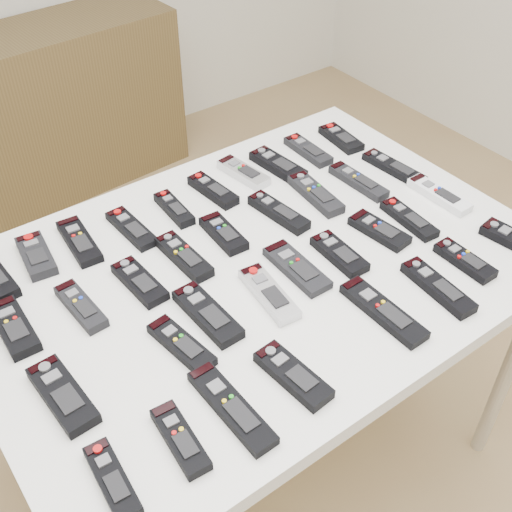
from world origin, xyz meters
TOP-DOWN VIEW (x-y plane):
  - ground at (0.00, 0.00)m, footprint 4.00×4.00m
  - table at (0.01, 0.09)m, footprint 1.25×0.88m
  - sideboard at (-0.01, 1.78)m, footprint 1.48×0.47m
  - remote_1 at (-0.38, 0.39)m, footprint 0.08×0.15m
  - remote_2 at (-0.28, 0.38)m, footprint 0.07×0.17m
  - remote_3 at (-0.16, 0.35)m, footprint 0.06×0.17m
  - remote_4 at (-0.04, 0.36)m, footprint 0.05×0.14m
  - remote_5 at (0.08, 0.37)m, footprint 0.06×0.16m
  - remote_6 at (0.19, 0.39)m, footprint 0.07×0.16m
  - remote_7 at (0.29, 0.36)m, footprint 0.07×0.18m
  - remote_8 at (0.40, 0.37)m, footprint 0.05×0.16m
  - remote_9 at (0.52, 0.37)m, footprint 0.07×0.15m
  - remote_10 at (-0.49, 0.21)m, footprint 0.06×0.16m
  - remote_11 at (-0.36, 0.19)m, footprint 0.05×0.16m
  - remote_12 at (-0.23, 0.18)m, footprint 0.06×0.16m
  - remote_13 at (-0.11, 0.19)m, footprint 0.06×0.17m
  - remote_14 at (0.01, 0.21)m, footprint 0.06×0.15m
  - remote_15 at (0.16, 0.20)m, footprint 0.06×0.18m
  - remote_16 at (0.28, 0.20)m, footprint 0.07×0.18m
  - remote_17 at (0.41, 0.18)m, footprint 0.05×0.18m
  - remote_18 at (0.53, 0.17)m, footprint 0.06×0.19m
  - remote_19 at (-0.48, -0.00)m, footprint 0.07×0.18m
  - remote_20 at (-0.25, -0.02)m, footprint 0.07×0.16m
  - remote_21 at (-0.17, 0.01)m, footprint 0.06×0.18m
  - remote_22 at (-0.03, -0.01)m, footprint 0.07×0.18m
  - remote_23 at (0.07, 0.02)m, footprint 0.06×0.18m
  - remote_24 at (0.18, -0.01)m, footprint 0.06×0.15m
  - remote_25 at (0.31, 0.00)m, footprint 0.07×0.16m
  - remote_26 at (0.40, -0.01)m, footprint 0.06×0.16m
  - remote_27 at (0.53, 0.01)m, footprint 0.05×0.18m
  - remote_28 at (-0.49, -0.20)m, footprint 0.05×0.15m
  - remote_29 at (-0.36, -0.20)m, footprint 0.06×0.15m
  - remote_30 at (-0.25, -0.20)m, footprint 0.06×0.21m
  - remote_31 at (-0.12, -0.21)m, footprint 0.07×0.17m
  - remote_32 at (0.13, -0.19)m, footprint 0.06×0.21m
  - remote_33 at (0.27, -0.21)m, footprint 0.06×0.18m
  - remote_34 at (0.39, -0.19)m, footprint 0.05×0.14m

SIDE VIEW (x-z plane):
  - ground at x=0.00m, z-range 0.00..0.00m
  - sideboard at x=-0.01m, z-range 0.00..0.73m
  - table at x=0.01m, z-range 0.33..1.11m
  - remote_3 at x=-0.16m, z-range 0.78..0.80m
  - remote_18 at x=0.53m, z-range 0.78..0.80m
  - remote_23 at x=0.07m, z-range 0.78..0.80m
  - remote_9 at x=0.52m, z-range 0.78..0.80m
  - remote_2 at x=-0.28m, z-range 0.78..0.80m
  - remote_8 at x=0.40m, z-range 0.78..0.80m
  - remote_12 at x=-0.23m, z-range 0.78..0.80m
  - remote_26 at x=0.40m, z-range 0.78..0.80m
  - remote_20 at x=-0.25m, z-range 0.78..0.80m
  - remote_22 at x=-0.03m, z-range 0.78..0.80m
  - remote_25 at x=0.31m, z-range 0.78..0.80m
  - remote_30 at x=-0.25m, z-range 0.78..0.80m
  - remote_27 at x=0.53m, z-range 0.78..0.80m
  - remote_17 at x=0.41m, z-range 0.78..0.80m
  - remote_4 at x=-0.04m, z-range 0.78..0.80m
  - remote_32 at x=0.13m, z-range 0.78..0.80m
  - remote_11 at x=-0.36m, z-range 0.78..0.80m
  - remote_28 at x=-0.49m, z-range 0.78..0.80m
  - remote_34 at x=0.39m, z-range 0.78..0.80m
  - remote_14 at x=0.01m, z-range 0.78..0.80m
  - remote_29 at x=-0.36m, z-range 0.78..0.80m
  - remote_24 at x=0.18m, z-range 0.78..0.80m
  - remote_5 at x=0.08m, z-range 0.78..0.80m
  - remote_1 at x=-0.38m, z-range 0.78..0.80m
  - remote_7 at x=0.29m, z-range 0.78..0.80m
  - remote_6 at x=0.19m, z-range 0.78..0.80m
  - remote_33 at x=0.27m, z-range 0.78..0.80m
  - remote_10 at x=-0.49m, z-range 0.78..0.80m
  - remote_16 at x=0.28m, z-range 0.78..0.80m
  - remote_31 at x=-0.12m, z-range 0.78..0.80m
  - remote_21 at x=-0.17m, z-range 0.78..0.80m
  - remote_13 at x=-0.11m, z-range 0.78..0.80m
  - remote_15 at x=0.16m, z-range 0.78..0.80m
  - remote_19 at x=-0.48m, z-range 0.78..0.80m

